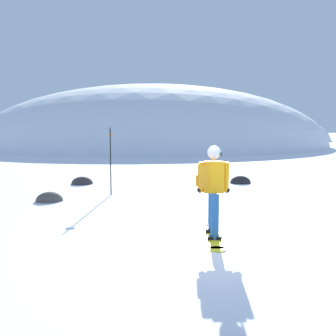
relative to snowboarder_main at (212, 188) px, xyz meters
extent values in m
plane|color=white|center=(-0.21, -0.21, -0.92)|extent=(300.00, 300.00, 0.00)
ellipsoid|color=white|center=(6.60, 36.82, -0.92)|extent=(38.89, 35.00, 13.74)
ellipsoid|color=white|center=(28.89, 53.58, -0.92)|extent=(22.80, 20.52, 8.82)
cube|color=yellow|center=(0.03, -0.01, -0.91)|extent=(0.67, 1.58, 0.02)
cylinder|color=yellow|center=(0.23, 0.75, -0.91)|extent=(0.28, 0.28, 0.02)
cylinder|color=yellow|center=(-0.17, -0.76, -0.91)|extent=(0.28, 0.28, 0.02)
cube|color=black|center=(0.09, 0.22, -0.86)|extent=(0.28, 0.20, 0.06)
cube|color=black|center=(-0.03, -0.24, -0.86)|extent=(0.28, 0.20, 0.06)
cylinder|color=#235699|center=(0.09, 0.22, -0.48)|extent=(0.15, 0.15, 0.82)
cylinder|color=#235699|center=(-0.03, -0.24, -0.48)|extent=(0.15, 0.15, 0.82)
cube|color=#F4A314|center=(0.03, -0.01, 0.22)|extent=(0.40, 0.30, 0.58)
cylinder|color=#F4A314|center=(-0.19, 0.05, 0.22)|extent=(0.14, 0.20, 0.57)
cylinder|color=#F4A314|center=(0.25, -0.07, 0.22)|extent=(0.14, 0.20, 0.57)
sphere|color=black|center=(-0.20, 0.09, -0.03)|extent=(0.11, 0.11, 0.11)
sphere|color=black|center=(0.28, -0.03, -0.03)|extent=(0.11, 0.11, 0.11)
cube|color=orange|center=(-0.16, 0.04, 0.24)|extent=(0.25, 0.32, 0.44)
cube|color=orange|center=(-0.26, 0.07, 0.16)|extent=(0.11, 0.21, 0.20)
sphere|color=beige|center=(0.03, -0.01, 0.64)|extent=(0.21, 0.21, 0.21)
sphere|color=silver|center=(0.03, -0.01, 0.67)|extent=(0.25, 0.25, 0.25)
cube|color=navy|center=(0.16, -0.04, 0.64)|extent=(0.07, 0.17, 0.08)
cylinder|color=black|center=(-1.42, 4.99, 0.08)|extent=(0.04, 0.04, 2.00)
cylinder|color=orange|center=(-1.42, 4.99, 0.90)|extent=(0.20, 0.20, 0.02)
cone|color=black|center=(-1.42, 4.99, 1.12)|extent=(0.04, 0.04, 0.08)
ellipsoid|color=#282628|center=(3.50, 6.43, -0.92)|extent=(0.78, 0.66, 0.55)
ellipsoid|color=#4C4742|center=(-3.19, 4.41, -0.92)|extent=(0.75, 0.64, 0.53)
ellipsoid|color=#383333|center=(-2.24, 7.58, -0.92)|extent=(0.78, 0.67, 0.55)
camera|label=1|loc=(-2.44, -6.58, 1.10)|focal=40.74mm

